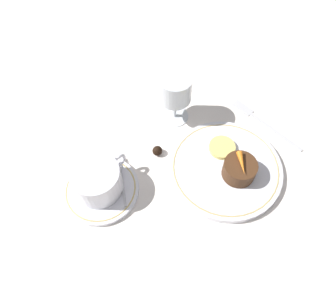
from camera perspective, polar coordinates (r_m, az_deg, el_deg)
The scene contains 11 objects.
ground_plane at distance 0.70m, azimuth 6.71°, elevation -3.36°, with size 3.00×3.00×0.00m, color white.
dinner_plate at distance 0.69m, azimuth 9.95°, elevation -3.65°, with size 0.23×0.23×0.01m.
saucer at distance 0.68m, azimuth -11.56°, elevation -7.23°, with size 0.15×0.15×0.01m.
coffee_cup at distance 0.64m, azimuth -12.25°, elevation -5.58°, with size 0.12×0.09×0.06m.
spoon at distance 0.68m, azimuth -8.16°, elevation -4.65°, with size 0.08×0.10×0.00m.
wine_glass at distance 0.70m, azimuth 1.24°, elevation 9.68°, with size 0.07×0.07×0.12m.
fork at distance 0.79m, azimuth 15.57°, elevation 4.66°, with size 0.02×0.19×0.01m.
dessert_cake at distance 0.67m, azimuth 12.33°, elevation -3.82°, with size 0.07×0.07×0.04m.
carrot_garnish at distance 0.65m, azimuth 12.73°, elevation -2.73°, with size 0.04×0.04×0.01m.
pineapple_slice at distance 0.71m, azimuth 9.08°, elevation 0.14°, with size 0.06×0.06×0.01m.
chocolate_truffle at distance 0.70m, azimuth -1.86°, elevation -0.66°, with size 0.02×0.02×0.02m.
Camera 1 is at (-0.30, -0.18, 0.60)m, focal length 35.00 mm.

